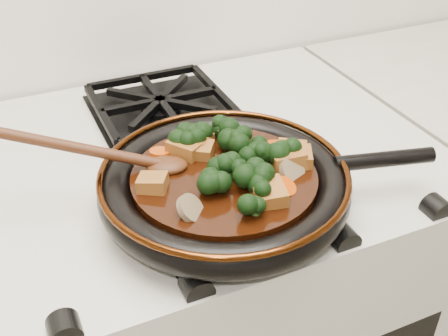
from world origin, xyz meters
name	(u,v)px	position (x,y,z in m)	size (l,w,h in m)	color
burner_grate_front	(226,192)	(0.00, 1.55, 0.91)	(0.23, 0.23, 0.03)	black
burner_grate_back	(161,105)	(0.00, 1.83, 0.91)	(0.23, 0.23, 0.03)	black
skillet	(226,184)	(-0.01, 1.53, 0.94)	(0.45, 0.33, 0.05)	black
braising_sauce	(224,181)	(-0.01, 1.53, 0.95)	(0.24, 0.24, 0.02)	black
tofu_cube_0	(198,143)	(-0.02, 1.61, 0.97)	(0.03, 0.03, 0.02)	brown
tofu_cube_1	(196,142)	(-0.02, 1.61, 0.97)	(0.04, 0.04, 0.02)	brown
tofu_cube_2	(188,144)	(-0.03, 1.61, 0.97)	(0.04, 0.04, 0.02)	brown
tofu_cube_3	(187,147)	(-0.04, 1.60, 0.97)	(0.04, 0.04, 0.02)	brown
tofu_cube_4	(297,158)	(0.09, 1.52, 0.97)	(0.04, 0.04, 0.02)	brown
tofu_cube_5	(288,160)	(0.08, 1.52, 0.97)	(0.04, 0.04, 0.02)	brown
tofu_cube_6	(199,151)	(-0.02, 1.59, 0.97)	(0.04, 0.03, 0.02)	brown
tofu_cube_7	(153,183)	(-0.11, 1.54, 0.97)	(0.04, 0.03, 0.02)	brown
tofu_cube_8	(269,194)	(0.02, 1.46, 0.97)	(0.04, 0.04, 0.02)	brown
tofu_cube_9	(291,154)	(0.09, 1.53, 0.97)	(0.04, 0.04, 0.02)	brown
broccoli_floret_0	(198,139)	(-0.02, 1.61, 0.97)	(0.06, 0.06, 0.06)	black
broccoli_floret_1	(209,186)	(-0.04, 1.51, 0.97)	(0.06, 0.06, 0.05)	black
broccoli_floret_2	(229,172)	(-0.01, 1.52, 0.97)	(0.06, 0.06, 0.05)	black
broccoli_floret_3	(285,158)	(0.07, 1.52, 0.97)	(0.06, 0.06, 0.05)	black
broccoli_floret_4	(230,131)	(0.03, 1.61, 0.97)	(0.06, 0.06, 0.05)	black
broccoli_floret_5	(240,143)	(0.03, 1.57, 0.97)	(0.06, 0.06, 0.06)	black
broccoli_floret_6	(182,142)	(-0.04, 1.61, 0.97)	(0.06, 0.06, 0.06)	black
broccoli_floret_7	(257,205)	(-0.01, 1.44, 0.97)	(0.05, 0.05, 0.06)	black
broccoli_floret_8	(253,181)	(0.01, 1.49, 0.97)	(0.06, 0.06, 0.06)	black
broccoli_floret_9	(254,152)	(0.04, 1.55, 0.97)	(0.06, 0.06, 0.05)	black
carrot_coin_0	(284,187)	(0.04, 1.47, 0.96)	(0.03, 0.03, 0.01)	#BC3C05
carrot_coin_1	(204,146)	(-0.01, 1.60, 0.96)	(0.03, 0.03, 0.01)	#BC3C05
carrot_coin_2	(201,146)	(-0.01, 1.60, 0.96)	(0.03, 0.03, 0.01)	#BC3C05
carrot_coin_3	(160,153)	(-0.07, 1.61, 0.96)	(0.03, 0.03, 0.01)	#BC3C05
carrot_coin_4	(272,144)	(0.08, 1.57, 0.96)	(0.03, 0.03, 0.01)	#BC3C05
mushroom_slice_0	(228,135)	(0.03, 1.61, 0.97)	(0.04, 0.04, 0.01)	brown
mushroom_slice_1	(191,209)	(-0.08, 1.47, 0.97)	(0.04, 0.04, 0.01)	brown
mushroom_slice_2	(292,171)	(0.07, 1.49, 0.97)	(0.04, 0.04, 0.01)	brown
wooden_spoon	(115,155)	(-0.14, 1.60, 0.98)	(0.15, 0.08, 0.24)	#411F0E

